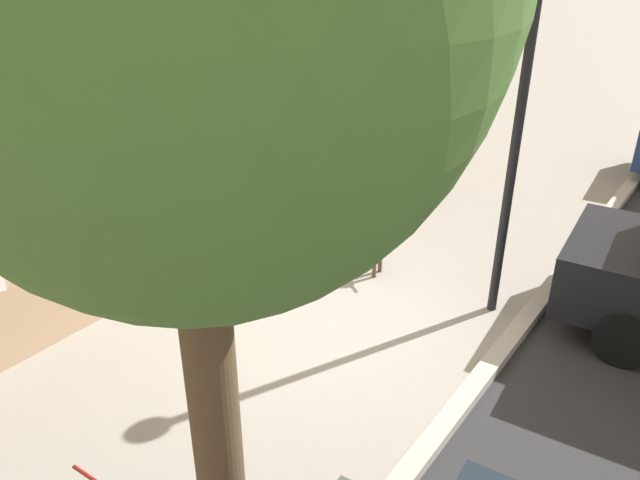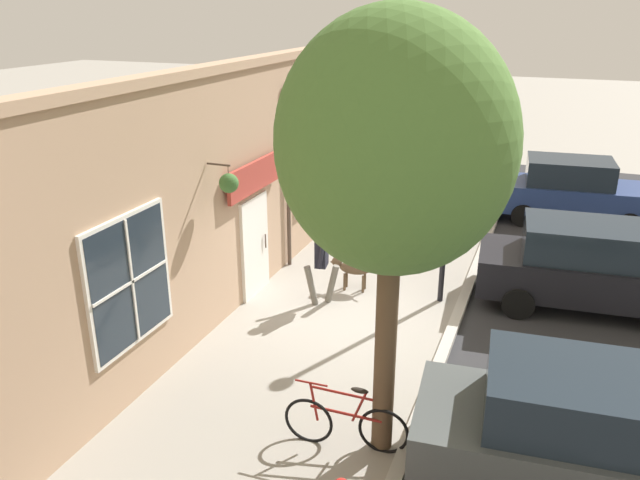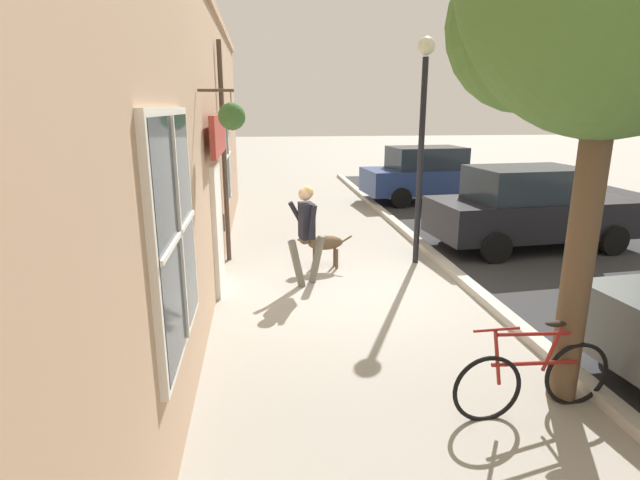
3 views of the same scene
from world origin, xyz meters
TOP-DOWN VIEW (x-y plane):
  - ground_plane at (0.00, 0.00)m, footprint 90.00×90.00m
  - storefront_facade at (-2.34, 0.01)m, footprint 0.95×18.00m
  - pedestrian_walking at (-0.71, 0.46)m, footprint 0.68×0.55m
  - dog_on_leash at (-0.34, 1.30)m, footprint 1.07×0.35m
  - street_tree_by_curb at (1.56, -3.22)m, footprint 2.83×2.68m
  - leaning_bicycle at (1.17, -3.52)m, footprint 1.73×0.23m
  - parked_car_nearest_curb at (4.22, -3.36)m, footprint 4.44×2.22m
  - parked_car_mid_block at (4.26, 2.20)m, footprint 4.44×2.22m
  - parked_car_far_end at (3.94, 7.76)m, footprint 4.44×2.22m
  - street_lamp at (1.53, 1.44)m, footprint 0.32×0.32m

SIDE VIEW (x-z plane):
  - ground_plane at x=0.00m, z-range 0.00..0.00m
  - leaning_bicycle at x=1.17m, z-range -0.12..0.88m
  - dog_on_leash at x=-0.34m, z-range 0.12..0.86m
  - parked_car_nearest_curb at x=4.22m, z-range 0.00..1.75m
  - parked_car_mid_block at x=4.26m, z-range 0.00..1.75m
  - parked_car_far_end at x=3.94m, z-range 0.00..1.75m
  - pedestrian_walking at x=-0.71m, z-range 0.17..1.89m
  - storefront_facade at x=-2.34m, z-range 0.00..4.76m
  - street_lamp at x=1.53m, z-range 0.70..4.86m
  - street_tree_by_curb at x=1.56m, z-range 1.22..7.00m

